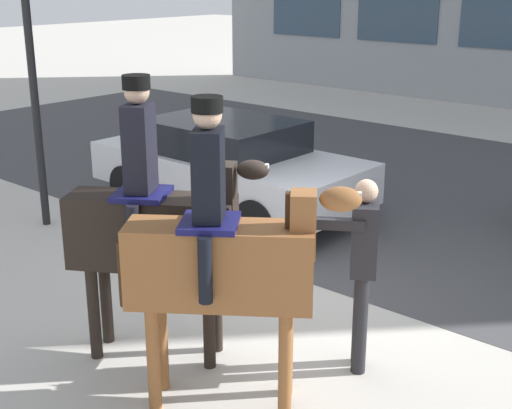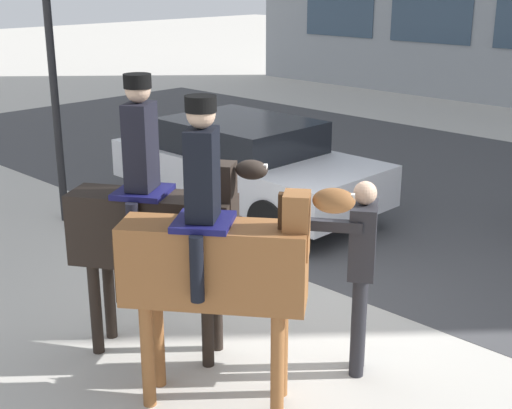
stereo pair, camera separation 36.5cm
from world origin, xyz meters
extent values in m
plane|color=beige|center=(0.00, 0.00, 0.00)|extent=(80.00, 80.00, 0.00)
cube|color=#444447|center=(0.00, 4.75, 0.00)|extent=(25.77, 8.50, 0.01)
cube|color=#33475B|center=(-9.72, 12.83, 2.49)|extent=(2.59, 0.02, 1.90)
cube|color=#33475B|center=(-6.48, 12.83, 2.49)|extent=(2.59, 0.02, 1.90)
cube|color=#33475B|center=(-3.24, 12.83, 2.49)|extent=(2.59, 0.02, 1.90)
cube|color=black|center=(-0.44, -1.72, 1.23)|extent=(1.52, 1.16, 0.66)
cylinder|color=black|center=(-0.06, -1.30, 0.45)|extent=(0.11, 0.11, 0.90)
cylinder|color=black|center=(0.11, -1.57, 0.45)|extent=(0.11, 0.11, 0.90)
cylinder|color=black|center=(-0.98, -1.87, 0.45)|extent=(0.11, 0.11, 0.90)
cylinder|color=black|center=(-0.82, -2.14, 0.45)|extent=(0.11, 0.11, 0.90)
cube|color=black|center=(0.13, -1.37, 1.61)|extent=(0.30, 0.31, 0.56)
cube|color=#382314|center=(0.03, -1.43, 1.63)|extent=(0.08, 0.09, 0.50)
ellipsoid|color=black|center=(0.35, -1.24, 1.84)|extent=(0.34, 0.32, 0.17)
cube|color=silver|center=(0.42, -1.19, 1.86)|extent=(0.11, 0.10, 0.07)
cylinder|color=#382314|center=(-1.11, -2.14, 1.12)|extent=(0.09, 0.09, 0.55)
cube|color=#14144C|center=(-0.50, -1.76, 1.58)|extent=(0.64, 0.65, 0.05)
cube|color=black|center=(-0.50, -1.76, 1.99)|extent=(0.36, 0.39, 0.77)
sphere|color=#D1A889|center=(-0.50, -1.76, 2.49)|extent=(0.22, 0.22, 0.22)
cylinder|color=black|center=(-0.50, -1.76, 2.56)|extent=(0.24, 0.24, 0.12)
cylinder|color=black|center=(-0.64, -1.53, 1.29)|extent=(0.11, 0.11, 0.53)
cylinder|color=black|center=(-0.36, -1.99, 1.29)|extent=(0.11, 0.11, 0.53)
cube|color=brown|center=(0.56, -1.89, 1.24)|extent=(1.46, 1.23, 0.66)
cylinder|color=brown|center=(0.90, -1.45, 0.45)|extent=(0.11, 0.11, 0.91)
cylinder|color=brown|center=(1.09, -1.70, 0.45)|extent=(0.11, 0.11, 0.91)
cylinder|color=brown|center=(0.04, -2.08, 0.45)|extent=(0.11, 0.11, 0.91)
cylinder|color=brown|center=(0.23, -2.33, 0.45)|extent=(0.11, 0.11, 0.91)
cube|color=brown|center=(1.09, -1.51, 1.60)|extent=(0.30, 0.31, 0.52)
cube|color=#382314|center=(0.99, -1.58, 1.62)|extent=(0.08, 0.09, 0.47)
ellipsoid|color=brown|center=(1.32, -1.34, 1.81)|extent=(0.38, 0.35, 0.19)
cube|color=silver|center=(1.39, -1.28, 1.83)|extent=(0.12, 0.11, 0.08)
cylinder|color=#382314|center=(-0.07, -2.35, 1.13)|extent=(0.09, 0.09, 0.55)
cube|color=#14144C|center=(0.50, -1.93, 1.59)|extent=(0.64, 0.65, 0.05)
cube|color=black|center=(0.50, -1.93, 1.97)|extent=(0.37, 0.39, 0.71)
sphere|color=#D1A889|center=(0.50, -1.93, 2.44)|extent=(0.22, 0.22, 0.22)
cylinder|color=black|center=(0.50, -1.93, 2.51)|extent=(0.24, 0.24, 0.12)
cylinder|color=black|center=(0.35, -1.72, 1.30)|extent=(0.11, 0.11, 0.53)
cylinder|color=black|center=(0.66, -2.15, 1.30)|extent=(0.11, 0.11, 0.53)
cylinder|color=#232328|center=(1.18, -0.75, 0.47)|extent=(0.13, 0.13, 0.95)
cylinder|color=#232328|center=(1.09, -0.62, 0.47)|extent=(0.13, 0.13, 0.95)
cube|color=#232328|center=(1.14, -0.69, 1.27)|extent=(0.40, 0.46, 0.64)
sphere|color=#D1A889|center=(1.14, -0.69, 1.68)|extent=(0.20, 0.20, 0.20)
cube|color=#232328|center=(1.00, -0.99, 1.44)|extent=(0.51, 0.38, 0.09)
cone|color=orange|center=(0.71, -1.18, 1.44)|extent=(0.17, 0.14, 0.04)
cube|color=silver|center=(-2.83, 1.86, 0.62)|extent=(4.21, 1.87, 0.58)
cube|color=black|center=(-2.93, 1.86, 1.14)|extent=(2.10, 1.64, 0.46)
cylinder|color=black|center=(-1.52, 1.00, 0.33)|extent=(0.66, 0.22, 0.66)
cylinder|color=black|center=(-1.52, 2.72, 0.33)|extent=(0.66, 0.22, 0.66)
cylinder|color=black|center=(-4.13, 1.00, 0.33)|extent=(0.66, 0.22, 0.66)
cylinder|color=black|center=(-4.13, 2.72, 0.33)|extent=(0.66, 0.22, 0.66)
cylinder|color=black|center=(-4.40, -0.31, 1.88)|extent=(0.11, 0.11, 3.77)
camera|label=1|loc=(4.19, -5.64, 3.44)|focal=50.00mm
camera|label=2|loc=(4.45, -5.39, 3.44)|focal=50.00mm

